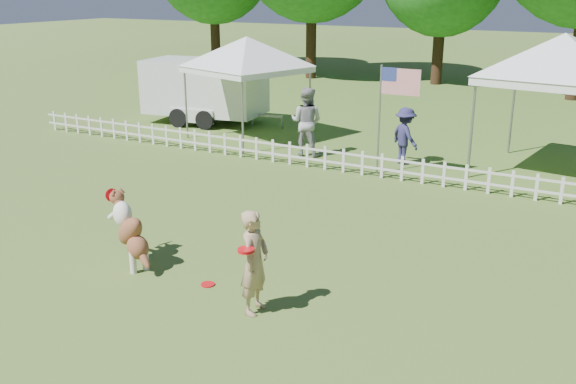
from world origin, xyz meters
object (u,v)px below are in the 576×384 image
at_px(frisbee_on_turf, 208,284).
at_px(spectator_b, 405,136).
at_px(handler, 255,262).
at_px(cargo_trailer, 205,91).
at_px(canopy_tent_right, 556,107).
at_px(flag_pole, 379,120).
at_px(canopy_tent_left, 248,89).
at_px(spectator_a, 306,122).
at_px(dog, 131,232).

bearing_deg(frisbee_on_turf, spectator_b, 87.72).
distance_m(handler, cargo_trailer, 13.23).
xyz_separation_m(canopy_tent_right, flag_pole, (-3.68, -1.98, -0.32)).
bearing_deg(canopy_tent_left, frisbee_on_turf, -44.22).
xyz_separation_m(canopy_tent_right, spectator_a, (-6.01, -1.24, -0.72)).
xyz_separation_m(frisbee_on_turf, cargo_trailer, (-7.21, 9.97, 1.04)).
distance_m(canopy_tent_left, spectator_a, 2.70).
distance_m(handler, flag_pole, 7.45).
distance_m(canopy_tent_left, canopy_tent_right, 8.47).
bearing_deg(frisbee_on_turf, canopy_tent_right, 67.52).
bearing_deg(canopy_tent_right, dog, -112.32).
distance_m(frisbee_on_turf, spectator_b, 8.21).
bearing_deg(dog, spectator_b, 101.23).
xyz_separation_m(flag_pole, spectator_b, (0.28, 1.16, -0.59)).
bearing_deg(cargo_trailer, handler, -59.63).
height_order(dog, spectator_a, spectator_a).
distance_m(dog, flag_pole, 7.22).
bearing_deg(flag_pole, canopy_tent_left, 159.75).
bearing_deg(canopy_tent_right, canopy_tent_left, -170.43).
bearing_deg(canopy_tent_right, flag_pole, -143.93).
height_order(dog, canopy_tent_right, canopy_tent_right).
bearing_deg(canopy_tent_right, spectator_b, -158.71).
relative_size(canopy_tent_right, flag_pole, 1.25).
bearing_deg(handler, cargo_trailer, 33.21).
height_order(frisbee_on_turf, spectator_a, spectator_a).
bearing_deg(dog, canopy_tent_left, 134.18).
height_order(handler, spectator_a, spectator_a).
distance_m(canopy_tent_right, flag_pole, 4.19).
bearing_deg(handler, spectator_a, 17.02).
height_order(canopy_tent_left, canopy_tent_right, canopy_tent_right).
height_order(frisbee_on_turf, flag_pole, flag_pole).
xyz_separation_m(dog, spectator_b, (1.81, 8.19, 0.13)).
xyz_separation_m(flag_pole, spectator_a, (-2.33, 0.74, -0.40)).
distance_m(canopy_tent_left, cargo_trailer, 2.79).
distance_m(spectator_a, spectator_b, 2.65).
height_order(canopy_tent_right, spectator_b, canopy_tent_right).
height_order(frisbee_on_turf, canopy_tent_left, canopy_tent_left).
bearing_deg(flag_pole, cargo_trailer, 157.19).
bearing_deg(spectator_a, frisbee_on_turf, 101.37).
distance_m(handler, canopy_tent_right, 9.74).
height_order(canopy_tent_left, spectator_b, canopy_tent_left).
bearing_deg(canopy_tent_left, spectator_a, -4.29).
height_order(frisbee_on_turf, canopy_tent_right, canopy_tent_right).
relative_size(frisbee_on_turf, canopy_tent_right, 0.07).
relative_size(canopy_tent_right, spectator_a, 1.79).
bearing_deg(cargo_trailer, canopy_tent_right, -13.50).
xyz_separation_m(dog, flag_pole, (1.53, 7.02, 0.71)).
distance_m(dog, canopy_tent_left, 9.36).
bearing_deg(spectator_b, cargo_trailer, 23.12).
height_order(dog, frisbee_on_turf, dog).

